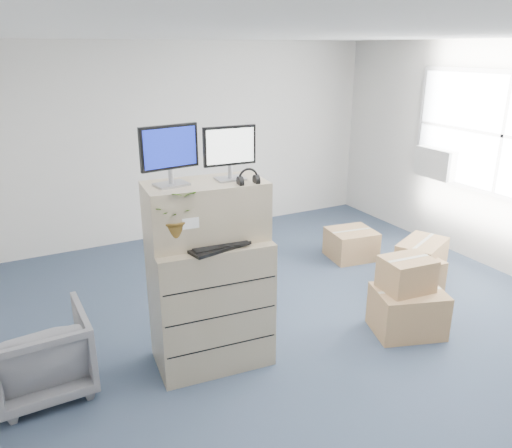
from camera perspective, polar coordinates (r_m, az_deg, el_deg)
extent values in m
plane|color=#2A384D|center=(5.01, 6.95, -13.25)|extent=(7.00, 7.00, 0.00)
cube|color=beige|center=(7.48, -8.02, 9.35)|extent=(6.00, 0.02, 2.80)
cube|color=#9C9B9E|center=(6.76, 26.54, 9.02)|extent=(0.06, 2.72, 1.52)
cube|color=white|center=(6.74, 26.36, 9.01)|extent=(0.01, 2.60, 1.40)
cube|color=silver|center=(7.34, 19.96, 6.59)|extent=(0.24, 0.60, 0.40)
cube|color=tan|center=(4.47, -5.17, -8.89)|extent=(1.05, 0.69, 1.16)
cube|color=tan|center=(4.19, -5.75, 1.48)|extent=(1.04, 0.58, 0.50)
cube|color=#99999E|center=(4.05, -9.65, 4.48)|extent=(0.28, 0.22, 0.02)
cylinder|color=#99999E|center=(4.04, -9.70, 5.40)|extent=(0.04, 0.04, 0.12)
cube|color=black|center=(3.99, -9.89, 8.64)|extent=(0.49, 0.10, 0.35)
cube|color=navy|center=(3.97, -9.77, 8.60)|extent=(0.44, 0.07, 0.30)
cube|color=#99999E|center=(4.18, -2.97, 5.20)|extent=(0.25, 0.18, 0.02)
cylinder|color=#99999E|center=(4.17, -2.98, 6.02)|extent=(0.04, 0.04, 0.11)
cube|color=black|center=(4.12, -3.03, 8.93)|extent=(0.45, 0.06, 0.32)
cube|color=white|center=(4.11, -2.95, 8.89)|extent=(0.41, 0.03, 0.28)
torus|color=black|center=(4.03, -0.88, 5.25)|extent=(0.17, 0.03, 0.17)
cube|color=black|center=(4.07, -4.31, -2.56)|extent=(0.55, 0.32, 0.03)
ellipsoid|color=silver|center=(4.25, -1.27, -1.43)|extent=(0.11, 0.08, 0.03)
cylinder|color=gray|center=(4.24, -4.96, 0.27)|extent=(0.08, 0.08, 0.29)
cube|color=silver|center=(4.23, -6.12, -1.78)|extent=(0.07, 0.06, 0.02)
cube|color=black|center=(4.20, -6.15, -0.83)|extent=(0.07, 0.05, 0.13)
cube|color=black|center=(4.44, -1.17, -0.30)|extent=(0.22, 0.17, 0.07)
cube|color=#3F90D6|center=(4.40, -2.07, 0.62)|extent=(0.28, 0.18, 0.10)
cylinder|color=#A6BD98|center=(4.07, -9.07, -2.84)|extent=(0.20, 0.20, 0.02)
cylinder|color=black|center=(4.04, -9.13, -1.89)|extent=(0.17, 0.17, 0.13)
imported|color=#27601B|center=(3.99, -9.26, 0.43)|extent=(0.46, 0.49, 0.34)
imported|color=slate|center=(4.54, -23.34, -13.10)|extent=(0.75, 0.71, 0.76)
cube|color=#A4814F|center=(5.25, 16.93, -9.51)|extent=(0.78, 0.69, 0.46)
cube|color=#A4814F|center=(6.20, 18.01, -5.46)|extent=(0.53, 0.44, 0.36)
cube|color=#A4814F|center=(6.86, 10.81, -2.25)|extent=(0.65, 0.61, 0.39)
cube|color=#A4814F|center=(5.09, 16.83, -5.48)|extent=(0.50, 0.42, 0.33)
cube|color=#A4814F|center=(6.45, 18.32, -3.91)|extent=(0.80, 0.68, 0.48)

